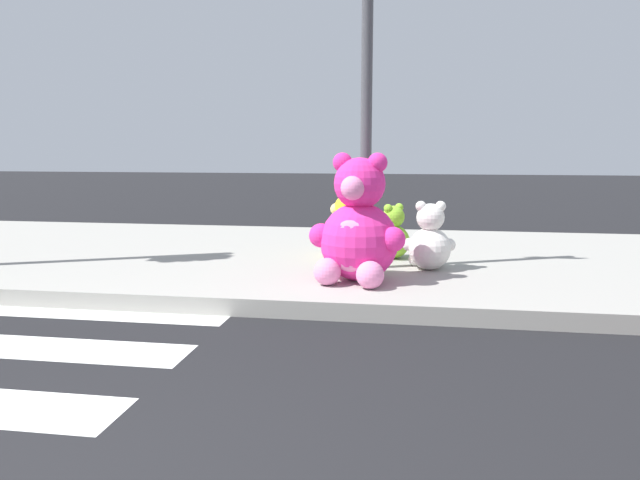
{
  "coord_description": "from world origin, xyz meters",
  "views": [
    {
      "loc": [
        1.51,
        -1.53,
        1.35
      ],
      "look_at": [
        0.68,
        3.6,
        0.55
      ],
      "focal_mm": 33.89,
      "sensor_mm": 36.0,
      "label": 1
    }
  ],
  "objects_px": {
    "sign_pole": "(367,95)",
    "plush_lime": "(392,236)",
    "plush_yellow": "(345,231)",
    "plush_pink_large": "(358,230)",
    "plush_white": "(429,242)"
  },
  "relations": [
    {
      "from": "sign_pole",
      "to": "plush_lime",
      "type": "distance_m",
      "value": 1.6
    },
    {
      "from": "plush_yellow",
      "to": "plush_lime",
      "type": "bearing_deg",
      "value": -2.68
    },
    {
      "from": "plush_pink_large",
      "to": "plush_yellow",
      "type": "relative_size",
      "value": 1.62
    },
    {
      "from": "plush_white",
      "to": "plush_yellow",
      "type": "distance_m",
      "value": 1.08
    },
    {
      "from": "plush_lime",
      "to": "plush_pink_large",
      "type": "bearing_deg",
      "value": -101.95
    },
    {
      "from": "sign_pole",
      "to": "plush_lime",
      "type": "bearing_deg",
      "value": 68.78
    },
    {
      "from": "sign_pole",
      "to": "plush_white",
      "type": "relative_size",
      "value": 4.69
    },
    {
      "from": "plush_pink_large",
      "to": "plush_lime",
      "type": "relative_size",
      "value": 1.93
    },
    {
      "from": "plush_yellow",
      "to": "sign_pole",
      "type": "bearing_deg",
      "value": -66.85
    },
    {
      "from": "plush_pink_large",
      "to": "plush_lime",
      "type": "bearing_deg",
      "value": 78.05
    },
    {
      "from": "plush_white",
      "to": "plush_lime",
      "type": "xyz_separation_m",
      "value": [
        -0.39,
        0.56,
        -0.03
      ]
    },
    {
      "from": "plush_lime",
      "to": "plush_white",
      "type": "bearing_deg",
      "value": -54.81
    },
    {
      "from": "sign_pole",
      "to": "plush_lime",
      "type": "height_order",
      "value": "sign_pole"
    },
    {
      "from": "plush_lime",
      "to": "plush_yellow",
      "type": "bearing_deg",
      "value": 177.32
    },
    {
      "from": "plush_white",
      "to": "plush_yellow",
      "type": "relative_size",
      "value": 0.96
    }
  ]
}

